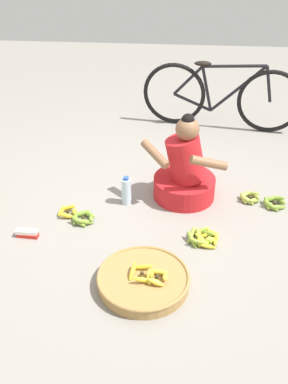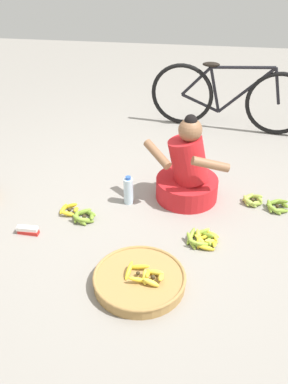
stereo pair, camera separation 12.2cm
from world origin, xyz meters
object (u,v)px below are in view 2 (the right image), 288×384
Objects in this scene: vendor_woman_front at (187,173)px; loose_bananas_back_left at (265,203)px; bicycle_leaning at (229,98)px; loose_bananas_back_right at (79,214)px; banana_basket_back_center at (140,280)px; packet_carton_stack at (28,230)px; loose_bananas_front_left at (203,239)px; water_bottle at (128,191)px.

vendor_woman_front reaches higher than loose_bananas_back_left.
loose_bananas_back_right is at bearing -123.38° from bicycle_leaning.
packet_carton_stack is at bearing 154.71° from banana_basket_back_center.
banana_basket_back_center is (-0.25, -1.08, -0.19)m from vendor_woman_front.
loose_bananas_front_left is 1.61× the size of packet_carton_stack.
bicycle_leaning reaches higher than packet_carton_stack.
bicycle_leaning is 1.53m from loose_bananas_back_left.
packet_carton_stack is at bearing -126.44° from bicycle_leaning.
water_bottle is at bearing 36.39° from packet_carton_stack.
vendor_woman_front is 0.95m from loose_bananas_back_right.
vendor_woman_front reaches higher than water_bottle.
bicycle_leaning is at bearing 76.24° from banana_basket_back_center.
vendor_woman_front reaches higher than packet_carton_stack.
water_bottle reaches higher than loose_bananas_front_left.
banana_basket_back_center is 1.37m from loose_bananas_back_left.
packet_carton_stack is (-1.33, -0.06, -0.00)m from loose_bananas_front_left.
banana_basket_back_center is at bearing -131.02° from loose_bananas_back_left.
water_bottle is at bearing -175.32° from loose_bananas_back_left.
banana_basket_back_center is (-0.61, -2.51, -0.31)m from bicycle_leaning.
water_bottle is at bearing 103.30° from banana_basket_back_center.
water_bottle is 0.87m from packet_carton_stack.
banana_basket_back_center is at bearing -103.76° from bicycle_leaning.
vendor_woman_front is 1.93× the size of loose_bananas_back_left.
banana_basket_back_center is 2.28× the size of loose_bananas_front_left.
banana_basket_back_center is 3.67× the size of packet_carton_stack.
bicycle_leaning reaches higher than banana_basket_back_center.
water_bottle is at bearing -118.19° from bicycle_leaning.
vendor_woman_front is at bearing 29.16° from packet_carton_stack.
loose_bananas_back_left is at bearing 47.48° from loose_bananas_front_left.
water_bottle is (0.36, 0.25, 0.09)m from loose_bananas_back_right.
vendor_woman_front is 3.00× the size of water_bottle.
loose_bananas_front_left is at bearing -10.98° from loose_bananas_back_right.
vendor_woman_front reaches higher than loose_bananas_back_right.
loose_bananas_back_left is at bearing -4.20° from vendor_woman_front.
bicycle_leaning reaches higher than water_bottle.
vendor_woman_front is 2.28× the size of loose_bananas_back_right.
water_bottle is (-0.22, 0.94, 0.07)m from banana_basket_back_center.
loose_bananas_back_right is 0.42m from packet_carton_stack.
water_bottle is 1.50× the size of packet_carton_stack.
banana_basket_back_center is at bearing -102.99° from vendor_woman_front.
packet_carton_stack is (-1.17, -0.65, -0.21)m from vendor_woman_front.
water_bottle reaches higher than loose_bananas_back_left.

